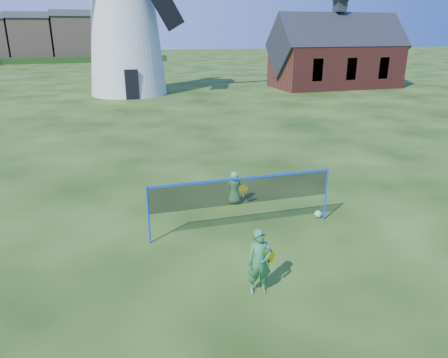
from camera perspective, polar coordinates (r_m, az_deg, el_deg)
ground at (r=11.11m, az=-0.27°, el=-8.24°), size 220.00×220.00×0.00m
windmill at (r=37.08m, az=-13.47°, el=21.34°), size 14.19×6.28×19.22m
chapel at (r=42.33m, az=14.95°, el=15.84°), size 11.98×5.81×10.13m
badminton_net at (r=11.13m, az=2.53°, el=-1.75°), size 5.05×0.05×1.55m
player_girl at (r=8.77m, az=4.85°, el=-11.16°), size 0.70×0.41×1.43m
player_boy at (r=13.13m, az=1.46°, el=-1.19°), size 0.65×0.46×1.06m
play_ball at (r=12.60m, az=12.67°, el=-4.67°), size 0.22×0.22×0.22m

